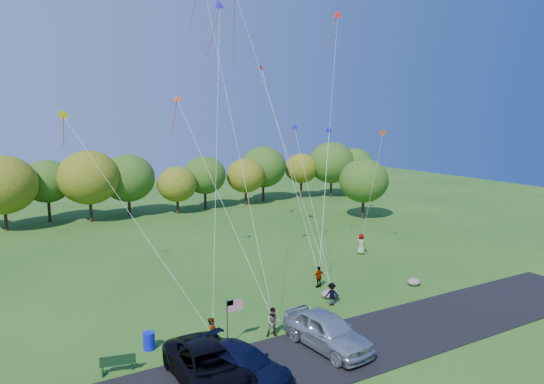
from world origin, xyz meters
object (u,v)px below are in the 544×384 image
at_px(minivan_silver, 327,330).
at_px(flyer_b, 273,322).
at_px(park_bench, 118,363).
at_px(flyer_c, 332,294).
at_px(minivan_navy, 243,364).
at_px(flyer_a, 212,335).
at_px(flyer_e, 361,244).
at_px(flyer_d, 319,277).
at_px(trash_barrel, 149,341).
at_px(minivan_dark, 209,366).

height_order(minivan_silver, flyer_b, minivan_silver).
bearing_deg(park_bench, flyer_c, 19.94).
bearing_deg(minivan_navy, flyer_c, 11.80).
bearing_deg(flyer_a, flyer_e, -18.84).
bearing_deg(flyer_a, park_bench, 128.17).
relative_size(flyer_e, park_bench, 1.14).
height_order(flyer_d, park_bench, flyer_d).
height_order(flyer_d, flyer_e, flyer_e).
distance_m(flyer_d, flyer_e, 9.96).
bearing_deg(minivan_silver, flyer_c, 45.01).
distance_m(flyer_a, flyer_c, 9.69).
xyz_separation_m(flyer_b, flyer_c, (5.69, 2.12, -0.09)).
bearing_deg(flyer_a, flyer_d, -21.33).
height_order(park_bench, trash_barrel, trash_barrel).
bearing_deg(flyer_d, minivan_silver, 51.81).
distance_m(flyer_c, park_bench, 14.46).
bearing_deg(park_bench, flyer_e, 36.10).
relative_size(flyer_d, flyer_e, 0.83).
distance_m(minivan_dark, flyer_a, 3.26).
bearing_deg(park_bench, trash_barrel, 52.42).
xyz_separation_m(flyer_d, flyer_e, (8.43, 5.30, 0.16)).
bearing_deg(flyer_e, minivan_silver, 90.31).
bearing_deg(flyer_a, trash_barrel, 97.30).
xyz_separation_m(minivan_dark, trash_barrel, (-1.48, 4.94, -0.46)).
distance_m(flyer_c, flyer_d, 3.48).
xyz_separation_m(minivan_navy, flyer_b, (3.59, 3.38, 0.01)).
distance_m(flyer_a, flyer_b, 3.76).
height_order(minivan_navy, flyer_b, flyer_b).
xyz_separation_m(minivan_silver, flyer_b, (-1.80, 2.70, -0.17)).
height_order(flyer_a, flyer_d, flyer_a).
bearing_deg(flyer_b, flyer_c, 39.65).
relative_size(minivan_silver, flyer_a, 2.95).
relative_size(flyer_b, flyer_e, 0.89).
bearing_deg(flyer_a, flyer_c, -35.34).
height_order(flyer_a, flyer_b, flyer_a).
bearing_deg(flyer_c, trash_barrel, 17.71).
bearing_deg(minivan_silver, minivan_dark, 175.92).
height_order(minivan_dark, trash_barrel, minivan_dark).
height_order(flyer_a, flyer_c, flyer_a).
xyz_separation_m(minivan_silver, trash_barrel, (-8.44, 4.69, -0.56)).
distance_m(minivan_navy, flyer_e, 23.59).
bearing_deg(trash_barrel, flyer_c, 0.59).
xyz_separation_m(flyer_b, trash_barrel, (-6.64, 2.00, -0.38)).
height_order(minivan_navy, trash_barrel, minivan_navy).
xyz_separation_m(minivan_silver, flyer_a, (-5.56, 2.70, -0.07)).
bearing_deg(minivan_navy, park_bench, 124.96).
relative_size(flyer_b, trash_barrel, 1.80).
height_order(minivan_dark, flyer_e, flyer_e).
xyz_separation_m(flyer_d, park_bench, (-15.59, -5.04, -0.30)).
height_order(flyer_c, flyer_d, flyer_d).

